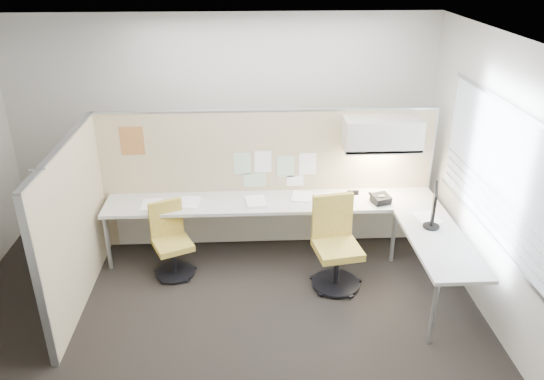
{
  "coord_description": "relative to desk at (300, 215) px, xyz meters",
  "views": [
    {
      "loc": [
        0.31,
        -4.44,
        3.55
      ],
      "look_at": [
        0.57,
        0.8,
        1.1
      ],
      "focal_mm": 35.0,
      "sensor_mm": 36.0,
      "label": 1
    }
  ],
  "objects": [
    {
      "name": "floor",
      "position": [
        -0.93,
        -1.13,
        -0.61
      ],
      "size": [
        5.5,
        4.5,
        0.01
      ],
      "primitive_type": "cube",
      "color": "black",
      "rests_on": "ground"
    },
    {
      "name": "ceiling",
      "position": [
        -0.93,
        -1.13,
        2.2
      ],
      "size": [
        5.5,
        4.5,
        0.01
      ],
      "primitive_type": "cube",
      "color": "white",
      "rests_on": "wall_back"
    },
    {
      "name": "wall_back",
      "position": [
        -0.93,
        1.12,
        0.8
      ],
      "size": [
        5.5,
        0.02,
        2.8
      ],
      "primitive_type": "cube",
      "color": "beige",
      "rests_on": "ground"
    },
    {
      "name": "wall_front",
      "position": [
        -0.93,
        -3.38,
        0.8
      ],
      "size": [
        5.5,
        0.02,
        2.8
      ],
      "primitive_type": "cube",
      "color": "beige",
      "rests_on": "ground"
    },
    {
      "name": "wall_right",
      "position": [
        1.82,
        -1.13,
        0.8
      ],
      "size": [
        0.02,
        4.5,
        2.8
      ],
      "primitive_type": "cube",
      "color": "beige",
      "rests_on": "ground"
    },
    {
      "name": "window_pane",
      "position": [
        1.79,
        -1.13,
        0.95
      ],
      "size": [
        0.01,
        2.8,
        1.3
      ],
      "primitive_type": "cube",
      "color": "#A1AEBB",
      "rests_on": "wall_right"
    },
    {
      "name": "partition_back",
      "position": [
        -0.38,
        0.47,
        0.27
      ],
      "size": [
        4.1,
        0.06,
        1.75
      ],
      "primitive_type": "cube",
      "color": "tan",
      "rests_on": "floor"
    },
    {
      "name": "partition_left",
      "position": [
        -2.43,
        -0.63,
        0.27
      ],
      "size": [
        0.06,
        2.2,
        1.75
      ],
      "primitive_type": "cube",
      "color": "tan",
      "rests_on": "floor"
    },
    {
      "name": "desk",
      "position": [
        0.0,
        0.0,
        0.0
      ],
      "size": [
        4.0,
        2.07,
        0.73
      ],
      "color": "beige",
      "rests_on": "floor"
    },
    {
      "name": "overhead_bin",
      "position": [
        0.97,
        0.26,
        0.91
      ],
      "size": [
        0.9,
        0.36,
        0.38
      ],
      "primitive_type": "cube",
      "color": "beige",
      "rests_on": "partition_back"
    },
    {
      "name": "task_light_strip",
      "position": [
        0.97,
        0.26,
        0.7
      ],
      "size": [
        0.6,
        0.06,
        0.02
      ],
      "primitive_type": "cube",
      "color": "#FFEABF",
      "rests_on": "overhead_bin"
    },
    {
      "name": "pinned_papers",
      "position": [
        -0.3,
        0.44,
        0.43
      ],
      "size": [
        1.01,
        0.0,
        0.47
      ],
      "color": "#8CBF8C",
      "rests_on": "partition_back"
    },
    {
      "name": "poster",
      "position": [
        -1.98,
        0.44,
        0.82
      ],
      "size": [
        0.28,
        0.0,
        0.35
      ],
      "primitive_type": "cube",
      "color": "orange",
      "rests_on": "partition_back"
    },
    {
      "name": "chair_left",
      "position": [
        -1.52,
        -0.22,
        -0.2
      ],
      "size": [
        0.54,
        0.55,
        0.87
      ],
      "rotation": [
        0.0,
        0.0,
        0.42
      ],
      "color": "black",
      "rests_on": "floor"
    },
    {
      "name": "chair_right",
      "position": [
        0.34,
        -0.52,
        -0.12
      ],
      "size": [
        0.55,
        0.57,
        1.03
      ],
      "rotation": [
        0.0,
        0.0,
        0.16
      ],
      "color": "black",
      "rests_on": "floor"
    },
    {
      "name": "monitor",
      "position": [
        1.37,
        -0.59,
        0.39
      ],
      "size": [
        0.18,
        0.42,
        0.46
      ],
      "rotation": [
        0.0,
        0.0,
        1.23
      ],
      "color": "black",
      "rests_on": "desk"
    },
    {
      "name": "phone",
      "position": [
        0.95,
        0.03,
        0.18
      ],
      "size": [
        0.26,
        0.24,
        0.12
      ],
      "rotation": [
        0.0,
        0.0,
        0.3
      ],
      "color": "black",
      "rests_on": "desk"
    },
    {
      "name": "stapler",
      "position": [
        0.67,
        0.28,
        0.15
      ],
      "size": [
        0.14,
        0.04,
        0.05
      ],
      "primitive_type": "cube",
      "rotation": [
        0.0,
        0.0,
        -0.01
      ],
      "color": "black",
      "rests_on": "desk"
    },
    {
      "name": "tape_dispenser",
      "position": [
        0.6,
        0.13,
        0.16
      ],
      "size": [
        0.1,
        0.07,
        0.06
      ],
      "primitive_type": "cube",
      "rotation": [
        0.0,
        0.0,
        0.09
      ],
      "color": "black",
      "rests_on": "desk"
    },
    {
      "name": "coat_hook",
      "position": [
        -2.51,
        -1.26,
        0.83
      ],
      "size": [
        0.18,
        0.41,
        1.25
      ],
      "color": "silver",
      "rests_on": "partition_left"
    },
    {
      "name": "paper_stack_0",
      "position": [
        -1.76,
        0.07,
        0.14
      ],
      "size": [
        0.24,
        0.31,
        0.03
      ],
      "primitive_type": "cube",
      "rotation": [
        0.0,
        0.0,
        0.02
      ],
      "color": "white",
      "rests_on": "desk"
    },
    {
      "name": "paper_stack_1",
      "position": [
        -1.33,
        0.13,
        0.14
      ],
      "size": [
        0.27,
        0.33,
        0.02
      ],
      "primitive_type": "cube",
      "rotation": [
        0.0,
        0.0,
        -0.15
      ],
      "color": "white",
      "rests_on": "desk"
    },
    {
      "name": "paper_stack_2",
      "position": [
        -0.53,
        0.09,
        0.15
      ],
      "size": [
        0.27,
        0.33,
        0.04
      ],
      "primitive_type": "cube",
      "rotation": [
        0.0,
        0.0,
        0.14
      ],
      "color": "white",
      "rests_on": "desk"
    },
    {
      "name": "paper_stack_3",
      "position": [
        0.04,
        0.23,
        0.14
      ],
      "size": [
        0.29,
        0.34,
        0.02
      ],
      "primitive_type": "cube",
      "rotation": [
        0.0,
        0.0,
        -0.21
      ],
      "color": "white",
      "rests_on": "desk"
    },
    {
      "name": "paper_stack_4",
      "position": [
        0.32,
        0.13,
        0.14
      ],
      "size": [
        0.26,
        0.32,
        0.03
      ],
      "primitive_type": "cube",
      "rotation": [
        0.0,
        0.0,
        0.09
      ],
      "color": "white",
      "rests_on": "desk"
    },
    {
      "name": "paper_stack_5",
      "position": [
        1.39,
        -0.4,
        0.14
      ],
      "size": [
        0.29,
        0.34,
        0.02
      ],
      "primitive_type": "cube",
      "rotation": [
        0.0,
        0.0,
        0.23
      ],
      "color": "white",
      "rests_on": "desk"
    }
  ]
}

